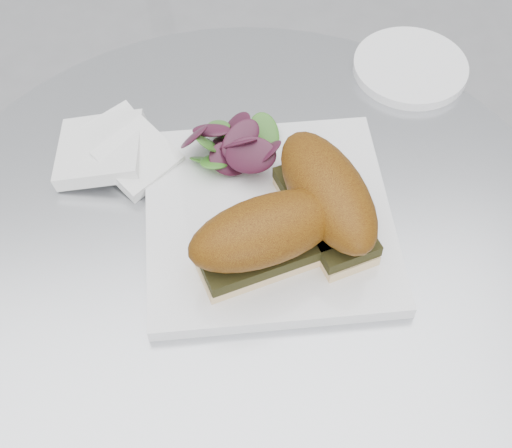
{
  "coord_description": "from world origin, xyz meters",
  "views": [
    {
      "loc": [
        -0.05,
        -0.4,
        1.33
      ],
      "look_at": [
        0.01,
        0.01,
        0.77
      ],
      "focal_mm": 50.0,
      "sensor_mm": 36.0,
      "label": 1
    }
  ],
  "objects_px": {
    "sandwich_right": "(327,197)",
    "saucer": "(410,67)",
    "plate": "(268,218)",
    "sandwich_left": "(266,236)"
  },
  "relations": [
    {
      "from": "plate",
      "to": "sandwich_right",
      "type": "bearing_deg",
      "value": -19.87
    },
    {
      "from": "plate",
      "to": "sandwich_left",
      "type": "relative_size",
      "value": 1.54
    },
    {
      "from": "sandwich_left",
      "to": "sandwich_right",
      "type": "xyz_separation_m",
      "value": [
        0.07,
        0.04,
        0.0
      ]
    },
    {
      "from": "plate",
      "to": "saucer",
      "type": "height_order",
      "value": "plate"
    },
    {
      "from": "sandwich_right",
      "to": "saucer",
      "type": "relative_size",
      "value": 1.2
    },
    {
      "from": "plate",
      "to": "sandwich_left",
      "type": "xyz_separation_m",
      "value": [
        -0.01,
        -0.06,
        0.05
      ]
    },
    {
      "from": "sandwich_left",
      "to": "saucer",
      "type": "relative_size",
      "value": 1.16
    },
    {
      "from": "plate",
      "to": "sandwich_left",
      "type": "height_order",
      "value": "sandwich_left"
    },
    {
      "from": "saucer",
      "to": "sandwich_left",
      "type": "bearing_deg",
      "value": -130.62
    },
    {
      "from": "sandwich_right",
      "to": "saucer",
      "type": "distance_m",
      "value": 0.28
    }
  ]
}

